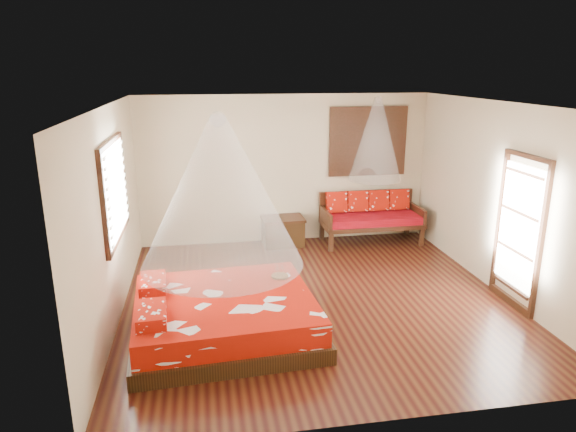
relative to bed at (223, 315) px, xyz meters
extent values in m
cube|color=black|center=(1.38, 0.79, -0.26)|extent=(5.50, 5.50, 0.02)
cube|color=silver|center=(1.38, 0.79, 2.56)|extent=(5.50, 5.50, 0.02)
cube|color=beige|center=(-1.38, 0.79, 1.15)|extent=(0.02, 5.50, 2.80)
cube|color=beige|center=(4.14, 0.79, 1.15)|extent=(0.02, 5.50, 2.80)
cube|color=beige|center=(1.38, 3.55, 1.15)|extent=(5.50, 0.02, 2.80)
cube|color=beige|center=(1.38, -1.97, 1.15)|extent=(5.50, 0.02, 2.80)
cube|color=black|center=(0.02, 0.00, -0.15)|extent=(2.41, 2.21, 0.20)
cube|color=#A91205|center=(0.02, 0.00, 0.10)|extent=(2.31, 2.10, 0.30)
cube|color=#A91205|center=(-0.82, -0.49, 0.32)|extent=(0.37, 0.62, 0.15)
cube|color=#A91205|center=(-0.88, 0.38, 0.32)|extent=(0.37, 0.62, 0.15)
cube|color=black|center=(2.10, 2.73, -0.04)|extent=(0.08, 0.08, 0.42)
cube|color=black|center=(3.87, 2.73, -0.04)|extent=(0.08, 0.08, 0.42)
cube|color=black|center=(2.10, 3.45, -0.04)|extent=(0.08, 0.08, 0.42)
cube|color=black|center=(3.87, 3.45, -0.04)|extent=(0.08, 0.08, 0.42)
cube|color=black|center=(2.98, 3.09, 0.13)|extent=(1.89, 0.84, 0.08)
cube|color=#840408|center=(2.98, 3.09, 0.24)|extent=(1.83, 0.78, 0.14)
cube|color=black|center=(2.98, 3.47, 0.42)|extent=(1.89, 0.06, 0.55)
cube|color=black|center=(2.08, 3.09, 0.29)|extent=(0.06, 0.84, 0.30)
cube|color=black|center=(3.89, 3.09, 0.29)|extent=(0.06, 0.84, 0.30)
cube|color=#A91205|center=(2.35, 3.35, 0.51)|extent=(0.40, 0.20, 0.42)
cube|color=#A91205|center=(2.77, 3.35, 0.51)|extent=(0.40, 0.20, 0.42)
cube|color=#A91205|center=(3.19, 3.35, 0.51)|extent=(0.40, 0.20, 0.42)
cube|color=#A91205|center=(3.61, 3.35, 0.51)|extent=(0.40, 0.20, 0.42)
cube|color=black|center=(1.28, 3.24, -0.01)|extent=(0.76, 0.56, 0.49)
cube|color=black|center=(1.28, 3.24, 0.26)|extent=(0.81, 0.60, 0.05)
cube|color=black|center=(2.98, 3.51, 1.65)|extent=(1.52, 0.06, 1.32)
cube|color=black|center=(2.98, 3.50, 1.65)|extent=(1.35, 0.04, 1.10)
cube|color=black|center=(-1.34, 0.99, 1.45)|extent=(0.08, 1.74, 1.34)
cube|color=silver|center=(-1.30, 0.99, 1.45)|extent=(0.04, 1.54, 1.10)
cube|color=black|center=(4.10, 0.19, 0.80)|extent=(0.08, 1.02, 2.16)
cube|color=white|center=(4.08, 0.19, 0.90)|extent=(0.03, 0.82, 1.70)
cylinder|color=brown|center=(0.80, 0.52, 0.26)|extent=(0.24, 0.24, 0.03)
cone|color=white|center=(0.02, 0.00, 1.60)|extent=(1.97, 1.97, 1.80)
cone|color=white|center=(2.98, 3.04, 1.75)|extent=(0.97, 0.97, 1.50)
camera|label=1|loc=(-0.18, -5.92, 3.01)|focal=32.00mm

